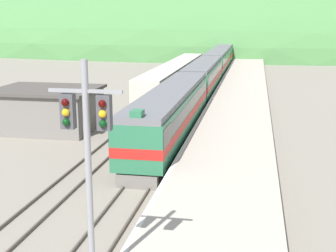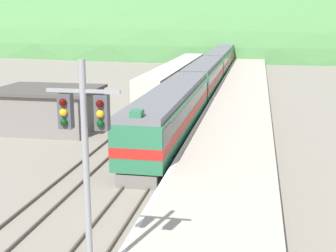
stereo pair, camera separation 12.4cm
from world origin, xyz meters
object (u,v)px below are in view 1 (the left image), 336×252
Objects in this scene: express_train_lead_car at (171,112)px; carriage_fourth at (226,53)px; signal_mast_main at (88,153)px; carriage_second at (203,77)px; siding_train at (175,76)px; carriage_fifth at (231,47)px; carriage_third at (218,62)px.

carriage_fourth is at bearing 90.00° from express_train_lead_car.
signal_mast_main is (1.38, -84.21, 3.09)m from carriage_fourth.
signal_mast_main is at bearing -88.17° from carriage_second.
signal_mast_main reaches higher than express_train_lead_car.
signal_mast_main reaches higher than siding_train.
siding_train is (-3.94, -58.41, -0.38)m from carriage_fifth.
express_train_lead_car is at bearing 93.69° from signal_mast_main.
signal_mast_main is (5.32, -46.28, 3.47)m from siding_train.
express_train_lead_car is 42.30m from carriage_third.
express_train_lead_car is at bearing -90.00° from carriage_fourth.
carriage_second is at bearing 91.83° from signal_mast_main.
carriage_fifth is (0.00, 40.98, 0.00)m from carriage_third.
carriage_second is at bearing -90.00° from carriage_fourth.
siding_train is at bearing 96.56° from signal_mast_main.
signal_mast_main is at bearing -89.06° from carriage_fourth.
express_train_lead_car is 1.11× the size of carriage_second.
express_train_lead_car is 0.64× the size of siding_train.
carriage_fourth and carriage_fifth have the same top height.
express_train_lead_car is at bearing -90.00° from carriage_third.
carriage_second is 0.58× the size of siding_train.
carriage_fourth is 0.58× the size of siding_train.
signal_mast_main is at bearing -86.31° from express_train_lead_car.
carriage_fifth is at bearing 90.00° from carriage_fourth.
express_train_lead_car is at bearing -80.99° from siding_train.
carriage_fifth is at bearing 90.76° from signal_mast_main.
carriage_fourth is (0.00, 62.79, -0.01)m from express_train_lead_car.
carriage_third is at bearing 91.24° from signal_mast_main.
siding_train is at bearing -93.86° from carriage_fifth.
carriage_third is at bearing -90.00° from carriage_fourth.
siding_train is at bearing -102.74° from carriage_third.
carriage_third is at bearing 90.00° from carriage_second.
express_train_lead_car is 1.11× the size of carriage_third.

